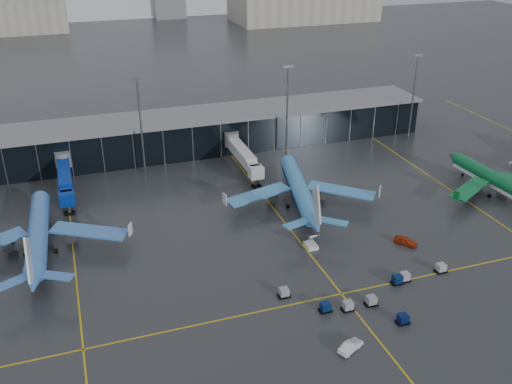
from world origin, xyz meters
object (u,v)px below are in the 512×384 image
object	(u,v)px
baggage_carts	(373,293)
service_van_white	(351,346)
airliner_aer_lingus	(496,171)
airliner_arkefly	(36,222)
service_van_red	(406,241)
airliner_klm_near	(299,178)
mobile_airstair	(311,244)

from	to	relation	value
baggage_carts	service_van_white	xyz separation A→B (m)	(-10.15, -11.14, 0.02)
airliner_aer_lingus	baggage_carts	world-z (taller)	airliner_aer_lingus
airliner_aer_lingus	service_van_white	bearing A→B (deg)	-149.12
airliner_aer_lingus	airliner_arkefly	bearing A→B (deg)	173.04
airliner_arkefly	service_van_white	bearing A→B (deg)	-43.90
airliner_arkefly	service_van_red	bearing A→B (deg)	-15.31
service_van_red	baggage_carts	bearing A→B (deg)	-173.80
airliner_klm_near	airliner_aer_lingus	bearing A→B (deg)	0.56
airliner_klm_near	service_van_red	world-z (taller)	airliner_klm_near
airliner_aer_lingus	mobile_airstair	bearing A→B (deg)	-173.03
baggage_carts	service_van_red	world-z (taller)	baggage_carts
service_van_red	service_van_white	size ratio (longest dim) A/B	1.02
mobile_airstair	service_van_red	size ratio (longest dim) A/B	0.71
baggage_carts	airliner_klm_near	bearing A→B (deg)	87.48
airliner_aer_lingus	service_van_red	distance (m)	36.78
baggage_carts	service_van_red	distance (m)	20.73
baggage_carts	service_van_white	distance (m)	15.07
airliner_arkefly	airliner_klm_near	xyz separation A→B (m)	(57.60, 2.28, -0.03)
airliner_klm_near	service_van_red	xyz separation A→B (m)	(13.77, -24.37, -5.65)
airliner_aer_lingus	service_van_red	bearing A→B (deg)	-159.61
airliner_aer_lingus	airliner_klm_near	bearing A→B (deg)	165.28
airliner_klm_near	mobile_airstair	size ratio (longest dim) A/B	12.23
airliner_klm_near	service_van_white	bearing A→B (deg)	-90.90
service_van_white	mobile_airstair	bearing A→B (deg)	-38.85
airliner_arkefly	service_van_white	distance (m)	65.90
service_van_red	service_van_white	bearing A→B (deg)	-171.33
airliner_arkefly	mobile_airstair	distance (m)	55.32
airliner_klm_near	service_van_red	distance (m)	28.56
service_van_red	service_van_white	world-z (taller)	service_van_red
airliner_aer_lingus	service_van_red	world-z (taller)	airliner_aer_lingus
service_van_red	service_van_white	distance (m)	35.76
airliner_klm_near	mobile_airstair	distance (m)	20.53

